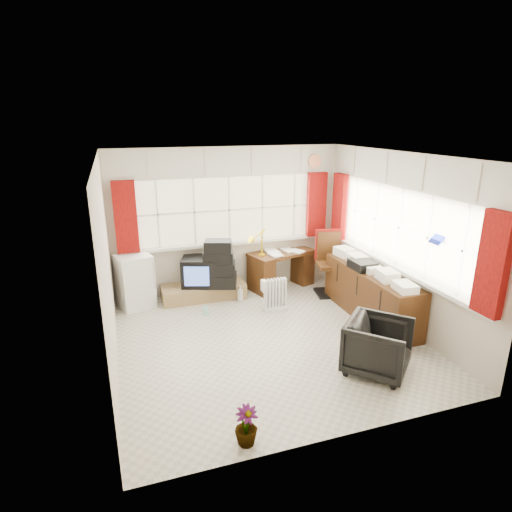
% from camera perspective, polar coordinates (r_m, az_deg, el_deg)
% --- Properties ---
extents(ground, '(4.00, 4.00, 0.00)m').
position_cam_1_polar(ground, '(6.04, 1.65, -11.12)').
color(ground, beige).
rests_on(ground, ground).
extents(room_walls, '(4.00, 4.00, 4.00)m').
position_cam_1_polar(room_walls, '(5.48, 1.79, 2.75)').
color(room_walls, beige).
rests_on(room_walls, ground).
extents(window_back, '(3.70, 0.12, 3.60)m').
position_cam_1_polar(window_back, '(7.41, -3.44, 2.29)').
color(window_back, beige).
rests_on(window_back, room_walls).
extents(window_right, '(0.12, 3.70, 3.60)m').
position_cam_1_polar(window_right, '(6.54, 17.94, -0.69)').
color(window_right, beige).
rests_on(window_right, room_walls).
extents(curtains, '(3.83, 3.83, 1.15)m').
position_cam_1_polar(curtains, '(6.67, 6.54, 4.96)').
color(curtains, '#9B1308').
rests_on(curtains, room_walls).
extents(overhead_cabinets, '(3.98, 3.98, 0.48)m').
position_cam_1_polar(overhead_cabinets, '(6.61, 7.02, 11.83)').
color(overhead_cabinets, silver).
rests_on(overhead_cabinets, room_walls).
extents(desk, '(1.27, 0.88, 0.70)m').
position_cam_1_polar(desk, '(7.73, 3.38, -1.51)').
color(desk, '#482810').
rests_on(desk, ground).
extents(desk_lamp, '(0.18, 0.16, 0.48)m').
position_cam_1_polar(desk_lamp, '(7.31, 0.78, 2.54)').
color(desk_lamp, '#E2C009').
rests_on(desk_lamp, desk).
extents(task_chair, '(0.55, 0.58, 1.11)m').
position_cam_1_polar(task_chair, '(7.53, 9.73, -0.52)').
color(task_chair, black).
rests_on(task_chair, ground).
extents(office_chair, '(1.02, 1.02, 0.66)m').
position_cam_1_polar(office_chair, '(5.41, 15.94, -11.53)').
color(office_chair, black).
rests_on(office_chair, ground).
extents(radiator, '(0.36, 0.14, 0.54)m').
position_cam_1_polar(radiator, '(6.81, 2.55, -5.60)').
color(radiator, white).
rests_on(radiator, ground).
extents(credenza, '(0.50, 2.00, 0.85)m').
position_cam_1_polar(credenza, '(6.76, 15.03, -4.79)').
color(credenza, '#482810').
rests_on(credenza, ground).
extents(file_tray, '(0.32, 0.40, 0.13)m').
position_cam_1_polar(file_tray, '(6.67, 14.00, -1.15)').
color(file_tray, black).
rests_on(file_tray, credenza).
extents(tv_bench, '(1.40, 0.50, 0.25)m').
position_cam_1_polar(tv_bench, '(7.36, -7.01, -4.70)').
color(tv_bench, olive).
rests_on(tv_bench, ground).
extents(crt_tv, '(0.65, 0.62, 0.48)m').
position_cam_1_polar(crt_tv, '(7.23, -7.67, -2.03)').
color(crt_tv, black).
rests_on(crt_tv, tv_bench).
extents(hifi_stack, '(0.67, 0.53, 0.80)m').
position_cam_1_polar(hifi_stack, '(7.09, -5.02, -1.29)').
color(hifi_stack, black).
rests_on(hifi_stack, tv_bench).
extents(mini_fridge, '(0.64, 0.64, 0.87)m').
position_cam_1_polar(mini_fridge, '(7.17, -15.87, -3.22)').
color(mini_fridge, white).
rests_on(mini_fridge, ground).
extents(spray_bottle_a, '(0.14, 0.14, 0.27)m').
position_cam_1_polar(spray_bottle_a, '(7.21, -2.13, -4.97)').
color(spray_bottle_a, silver).
rests_on(spray_bottle_a, ground).
extents(spray_bottle_b, '(0.08, 0.08, 0.17)m').
position_cam_1_polar(spray_bottle_b, '(6.76, -6.73, -7.15)').
color(spray_bottle_b, '#8ED3C6').
rests_on(spray_bottle_b, ground).
extents(flower_vase, '(0.23, 0.23, 0.39)m').
position_cam_1_polar(flower_vase, '(4.28, -1.31, -21.72)').
color(flower_vase, black).
rests_on(flower_vase, ground).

